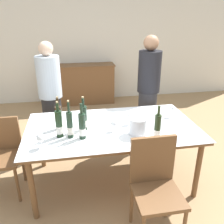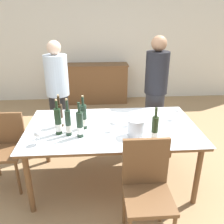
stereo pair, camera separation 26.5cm
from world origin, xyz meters
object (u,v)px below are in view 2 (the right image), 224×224
(wine_bottle_3, at_px, (155,130))
(wine_glass_3, at_px, (131,117))
(wine_bottle_1, at_px, (68,123))
(person_guest_left, at_px, (155,94))
(wine_glass_1, at_px, (176,111))
(chair_near_front, at_px, (147,184))
(ice_bucket, at_px, (136,127))
(wine_bottle_0, at_px, (80,125))
(wine_bottle_4, at_px, (83,117))
(wine_glass_0, at_px, (38,135))
(wine_glass_2, at_px, (113,124))
(dining_table, at_px, (112,131))
(chair_left_end, at_px, (5,144))
(wine_bottle_2, at_px, (60,116))
(wine_bottle_5, at_px, (58,122))
(sideboard_cabinet, at_px, (94,83))
(person_host, at_px, (58,97))

(wine_bottle_3, xyz_separation_m, wine_glass_3, (-0.18, 0.40, -0.03))
(wine_bottle_1, bearing_deg, person_guest_left, 40.49)
(wine_glass_1, bearing_deg, chair_near_front, -119.78)
(ice_bucket, height_order, wine_glass_1, ice_bucket)
(wine_bottle_0, distance_m, wine_bottle_4, 0.20)
(wine_glass_0, bearing_deg, wine_glass_2, 16.58)
(wine_bottle_1, height_order, person_guest_left, person_guest_left)
(dining_table, xyz_separation_m, chair_near_front, (0.26, -0.78, -0.14))
(wine_bottle_3, bearing_deg, ice_bucket, 137.62)
(wine_glass_1, xyz_separation_m, wine_glass_2, (-0.78, -0.26, -0.02))
(ice_bucket, height_order, chair_left_end, ice_bucket)
(wine_bottle_2, bearing_deg, wine_bottle_5, -88.08)
(wine_bottle_1, relative_size, wine_bottle_2, 1.08)
(dining_table, relative_size, wine_glass_1, 13.16)
(dining_table, height_order, wine_bottle_5, wine_bottle_5)
(wine_bottle_4, distance_m, wine_glass_1, 1.12)
(chair_left_end, bearing_deg, sideboard_cabinet, 69.58)
(chair_near_front, xyz_separation_m, chair_left_end, (-1.53, 0.86, -0.04))
(wine_glass_2, bearing_deg, ice_bucket, -25.64)
(chair_left_end, bearing_deg, wine_glass_0, -39.28)
(chair_left_end, bearing_deg, wine_glass_2, -8.91)
(wine_bottle_2, relative_size, wine_glass_2, 3.03)
(wine_bottle_2, distance_m, person_guest_left, 1.50)
(wine_glass_2, distance_m, person_host, 1.26)
(wine_bottle_1, xyz_separation_m, wine_glass_0, (-0.28, -0.17, -0.03))
(ice_bucket, relative_size, wine_glass_2, 1.56)
(wine_bottle_5, bearing_deg, wine_bottle_2, 91.92)
(wine_bottle_4, relative_size, wine_glass_0, 2.59)
(wine_bottle_5, height_order, wine_glass_3, wine_bottle_5)
(ice_bucket, relative_size, person_guest_left, 0.12)
(wine_bottle_1, xyz_separation_m, person_guest_left, (1.17, 1.00, -0.04))
(wine_bottle_1, bearing_deg, wine_glass_1, 14.14)
(chair_left_end, bearing_deg, wine_bottle_5, -17.91)
(dining_table, height_order, wine_bottle_4, wine_bottle_4)
(wine_glass_0, relative_size, chair_left_end, 0.17)
(ice_bucket, xyz_separation_m, wine_glass_2, (-0.24, 0.11, -0.01))
(wine_bottle_5, height_order, chair_left_end, wine_bottle_5)
(wine_bottle_2, distance_m, wine_bottle_3, 1.08)
(ice_bucket, xyz_separation_m, wine_bottle_5, (-0.82, 0.09, 0.04))
(sideboard_cabinet, height_order, chair_near_front, chair_near_front)
(dining_table, xyz_separation_m, wine_bottle_5, (-0.58, -0.14, 0.20))
(wine_bottle_2, bearing_deg, chair_near_front, -44.30)
(wine_bottle_2, bearing_deg, person_guest_left, 31.09)
(wine_bottle_2, xyz_separation_m, chair_left_end, (-0.68, 0.03, -0.36))
(chair_left_end, bearing_deg, wine_bottle_4, -6.14)
(dining_table, bearing_deg, wine_glass_2, -90.36)
(sideboard_cabinet, height_order, wine_bottle_5, wine_bottle_5)
(wine_bottle_0, xyz_separation_m, wine_glass_2, (0.35, 0.10, -0.05))
(sideboard_cabinet, bearing_deg, person_host, -104.38)
(wine_glass_0, bearing_deg, person_host, 89.02)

